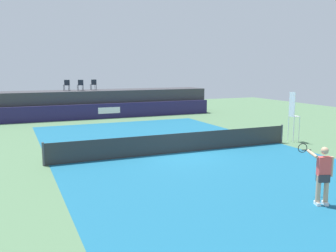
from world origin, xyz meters
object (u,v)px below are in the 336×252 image
Objects in this scene: umpire_chair at (293,113)px; net_post_near at (43,154)px; spectator_chair_far_left at (67,85)px; net_post_far at (282,134)px; spectator_chair_left at (80,85)px; tennis_player at (323,174)px; spectator_chair_center at (93,84)px.

umpire_chair is 13.16m from net_post_near.
spectator_chair_far_left is at bearing 122.65° from umpire_chair.
net_post_near is at bearing 180.00° from net_post_far.
umpire_chair is at bearing -57.35° from spectator_chair_far_left.
net_post_near is at bearing 179.99° from umpire_chair.
spectator_chair_far_left reaches higher than umpire_chair.
net_post_near and net_post_far have the same top height.
spectator_chair_left is at bearing 120.18° from umpire_chair.
spectator_chair_left is 0.50× the size of tennis_player.
spectator_chair_far_left is 18.06m from net_post_far.
umpire_chair is (8.81, -15.15, -1.11)m from spectator_chair_left.
spectator_chair_center is at bearing 1.40° from spectator_chair_far_left.
spectator_chair_center reaches higher than net_post_near.
spectator_chair_far_left is 0.50× the size of tennis_player.
net_post_far is (9.16, -15.41, -2.19)m from spectator_chair_far_left.
net_post_near is 12.40m from net_post_far.
tennis_player is at bearing -123.08° from net_post_far.
net_post_near is 1.00× the size of net_post_far.
umpire_chair is at bearing -63.63° from spectator_chair_center.
umpire_chair is (9.87, -15.41, -1.11)m from spectator_chair_far_left.
net_post_near is (-13.11, 0.00, -1.09)m from umpire_chair.
spectator_chair_far_left is 1.10m from spectator_chair_left.
spectator_chair_far_left is 0.89× the size of net_post_far.
net_post_near is (-4.30, -15.15, -2.19)m from spectator_chair_left.
spectator_chair_far_left is at bearing 99.69° from tennis_player.
umpire_chair reaches higher than tennis_player.
spectator_chair_center reaches higher than tennis_player.
net_post_far is at bearing 56.92° from tennis_player.
spectator_chair_center is 17.09m from net_post_far.
net_post_far is at bearing -61.87° from spectator_chair_left.
spectator_chair_center is 0.89× the size of net_post_far.
net_post_far is (-0.71, 0.00, -1.09)m from umpire_chair.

